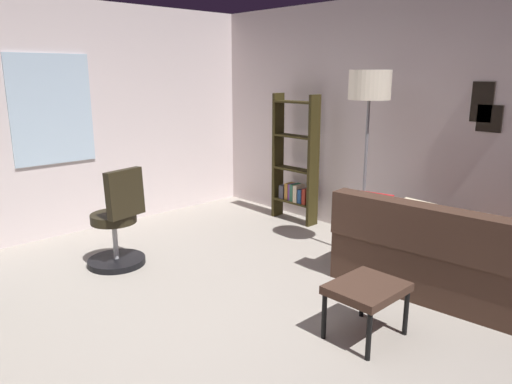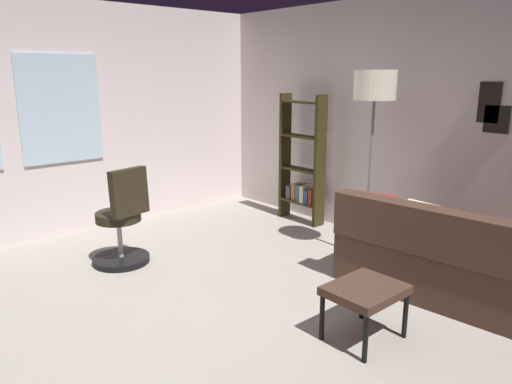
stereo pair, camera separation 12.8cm
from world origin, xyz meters
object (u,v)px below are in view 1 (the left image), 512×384
at_px(floor_lamp, 369,96).
at_px(office_chair, 118,228).
at_px(couch, 461,256).
at_px(footstool, 367,291).
at_px(bookshelf, 295,167).

bearing_deg(floor_lamp, office_chair, 143.01).
xyz_separation_m(couch, footstool, (-1.30, 0.09, 0.06)).
distance_m(office_chair, floor_lamp, 2.75).
bearing_deg(footstool, office_chair, 105.05).
xyz_separation_m(office_chair, bookshelf, (2.37, -0.17, 0.31)).
height_order(couch, floor_lamp, floor_lamp).
bearing_deg(floor_lamp, footstool, -144.12).
distance_m(bookshelf, floor_lamp, 1.66).
relative_size(office_chair, bookshelf, 0.61).
bearing_deg(footstool, couch, -4.14).
xyz_separation_m(couch, floor_lamp, (0.01, 1.04, 1.34)).
xyz_separation_m(couch, office_chair, (-1.95, 2.52, 0.09)).
bearing_deg(office_chair, floor_lamp, -36.99).
bearing_deg(floor_lamp, couch, -90.52).
height_order(footstool, bookshelf, bookshelf).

